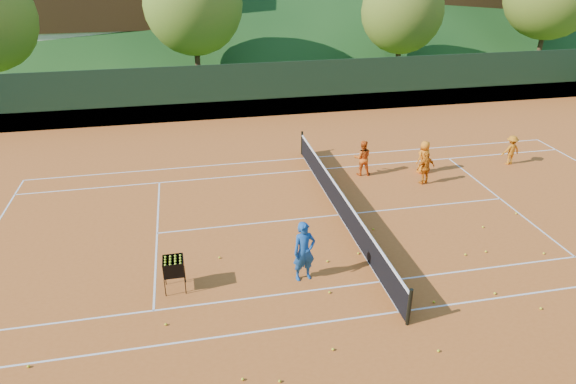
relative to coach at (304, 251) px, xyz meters
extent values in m
plane|color=#32551A|center=(2.14, 3.49, -0.94)|extent=(400.00, 400.00, 0.00)
cube|color=#B1541C|center=(2.14, 3.49, -0.93)|extent=(40.00, 24.00, 0.02)
imported|color=#164A95|center=(0.00, 0.00, 0.00)|extent=(0.73, 0.55, 1.83)
imported|color=orange|center=(4.08, 6.74, -0.16)|extent=(0.83, 0.70, 1.51)
imported|color=orange|center=(6.27, 5.35, -0.22)|extent=(0.87, 0.50, 1.40)
imported|color=orange|center=(6.69, 6.41, -0.21)|extent=(0.81, 0.68, 1.40)
imported|color=orange|center=(10.83, 6.51, -0.26)|extent=(0.88, 0.56, 1.31)
sphere|color=yellow|center=(2.47, -3.58, -0.88)|extent=(0.07, 0.07, 0.07)
sphere|color=yellow|center=(-7.03, -2.13, -0.88)|extent=(0.07, 0.07, 0.07)
sphere|color=yellow|center=(6.70, 1.60, -0.88)|extent=(0.07, 0.07, 0.07)
sphere|color=yellow|center=(7.68, -0.30, -0.88)|extent=(0.07, 0.07, 0.07)
sphere|color=yellow|center=(0.01, -3.02, -0.88)|extent=(0.07, 0.07, 0.07)
sphere|color=yellow|center=(5.23, 0.14, -0.88)|extent=(0.07, 0.07, 0.07)
sphere|color=yellow|center=(1.97, 0.89, -0.88)|extent=(0.07, 0.07, 0.07)
sphere|color=yellow|center=(2.96, 2.22, -0.88)|extent=(0.07, 0.07, 0.07)
sphere|color=yellow|center=(-2.23, -3.51, -0.88)|extent=(0.07, 0.07, 0.07)
sphere|color=yellow|center=(-1.43, -3.73, -0.88)|extent=(0.07, 0.07, 0.07)
sphere|color=yellow|center=(0.54, -0.85, -0.88)|extent=(0.07, 0.07, 0.07)
sphere|color=yellow|center=(3.20, -1.84, -0.88)|extent=(0.07, 0.07, 0.07)
sphere|color=yellow|center=(5.04, -1.83, -0.88)|extent=(0.07, 0.07, 0.07)
sphere|color=yellow|center=(5.96, 0.17, -0.88)|extent=(0.07, 0.07, 0.07)
sphere|color=yellow|center=(-3.93, -1.29, -0.88)|extent=(0.07, 0.07, 0.07)
sphere|color=yellow|center=(8.40, 2.25, -0.88)|extent=(0.07, 0.07, 0.07)
sphere|color=yellow|center=(5.88, -2.67, -0.88)|extent=(0.07, 0.07, 0.07)
sphere|color=yellow|center=(-2.33, 1.53, -0.88)|extent=(0.07, 0.07, 0.07)
sphere|color=yellow|center=(0.90, 0.66, -0.88)|extent=(0.07, 0.07, 0.07)
cube|color=silver|center=(2.14, -2.00, -0.91)|extent=(23.77, 0.06, 0.00)
cube|color=white|center=(2.14, 8.97, -0.91)|extent=(23.77, 0.06, 0.00)
cube|color=silver|center=(2.14, -0.63, -0.91)|extent=(23.77, 0.06, 0.00)
cube|color=white|center=(2.14, 7.60, -0.91)|extent=(23.77, 0.06, 0.00)
cube|color=white|center=(-4.26, 3.49, -0.91)|extent=(0.06, 8.23, 0.00)
cube|color=silver|center=(8.54, 3.49, -0.91)|extent=(0.06, 8.23, 0.00)
cube|color=silver|center=(2.14, 3.49, -0.91)|extent=(12.80, 0.06, 0.00)
cube|color=white|center=(2.14, 3.49, -0.91)|extent=(0.06, 10.97, 0.00)
cube|color=black|center=(2.14, 3.49, -0.47)|extent=(0.03, 11.97, 0.90)
cube|color=white|center=(2.14, 3.49, 0.00)|extent=(0.05, 11.97, 0.06)
cylinder|color=black|center=(2.14, -2.50, -0.37)|extent=(0.10, 0.10, 1.10)
cylinder|color=black|center=(2.14, 9.47, -0.37)|extent=(0.10, 0.10, 1.10)
cube|color=black|center=(2.14, 15.49, 0.58)|extent=(40.00, 0.05, 3.00)
cube|color=#1A5C29|center=(2.14, 15.49, -0.42)|extent=(40.40, 0.05, 1.00)
cylinder|color=black|center=(-3.93, -0.05, -0.64)|extent=(0.02, 0.02, 0.55)
cylinder|color=black|center=(-3.38, -0.05, -0.64)|extent=(0.02, 0.02, 0.55)
cylinder|color=black|center=(-3.93, 0.50, -0.64)|extent=(0.02, 0.02, 0.55)
cylinder|color=black|center=(-3.38, 0.50, -0.64)|extent=(0.02, 0.02, 0.55)
cube|color=black|center=(-3.66, 0.22, -0.37)|extent=(0.55, 0.55, 0.02)
cube|color=black|center=(-3.66, -0.05, -0.14)|extent=(0.55, 0.02, 0.45)
cube|color=black|center=(-3.66, 0.50, -0.14)|extent=(0.55, 0.02, 0.45)
cube|color=black|center=(-3.93, 0.22, -0.14)|extent=(0.02, 0.55, 0.45)
cube|color=black|center=(-3.38, 0.22, -0.14)|extent=(0.02, 0.55, 0.45)
sphere|color=#CCE526|center=(-3.86, 0.02, 0.05)|extent=(0.07, 0.07, 0.07)
sphere|color=#CCE526|center=(-3.86, 0.15, 0.05)|extent=(0.07, 0.07, 0.07)
sphere|color=#CCE526|center=(-3.86, 0.29, 0.05)|extent=(0.07, 0.07, 0.07)
sphere|color=#CCE526|center=(-3.86, 0.43, 0.05)|extent=(0.07, 0.07, 0.07)
sphere|color=#CCE526|center=(-3.73, 0.02, 0.05)|extent=(0.07, 0.07, 0.07)
sphere|color=#CCE526|center=(-3.73, 0.15, 0.05)|extent=(0.07, 0.07, 0.07)
sphere|color=#CCE526|center=(-3.73, 0.29, 0.05)|extent=(0.07, 0.07, 0.07)
sphere|color=#CCE526|center=(-3.73, 0.43, 0.05)|extent=(0.07, 0.07, 0.07)
sphere|color=#CCE526|center=(-3.59, 0.02, 0.05)|extent=(0.07, 0.07, 0.07)
sphere|color=#CCE526|center=(-3.59, 0.15, 0.05)|extent=(0.07, 0.07, 0.07)
sphere|color=#CCE526|center=(-3.59, 0.29, 0.05)|extent=(0.07, 0.07, 0.07)
sphere|color=#CCE526|center=(-3.59, 0.43, 0.05)|extent=(0.07, 0.07, 0.07)
sphere|color=#CCE526|center=(-3.45, 0.02, 0.05)|extent=(0.07, 0.07, 0.07)
sphere|color=#CCE526|center=(-3.45, 0.15, 0.05)|extent=(0.07, 0.07, 0.07)
sphere|color=#CCE526|center=(-3.45, 0.29, 0.05)|extent=(0.07, 0.07, 0.07)
sphere|color=#CCE526|center=(-3.45, 0.43, 0.05)|extent=(0.07, 0.07, 0.07)
cube|color=beige|center=(-7.86, 33.49, 0.50)|extent=(12.00, 9.00, 2.88)
cube|color=beige|center=(8.14, 37.49, 0.32)|extent=(11.00, 8.00, 2.52)
cube|color=beige|center=(22.14, 33.49, 0.41)|extent=(10.00, 8.00, 2.70)
cylinder|color=#3F2819|center=(-1.86, 23.49, 0.50)|extent=(0.36, 0.36, 2.88)
sphere|color=#48761F|center=(-1.86, 23.49, 4.26)|extent=(6.40, 6.40, 6.40)
cylinder|color=#422C1A|center=(12.14, 22.49, 0.32)|extent=(0.36, 0.36, 2.52)
sphere|color=#486A1C|center=(12.14, 22.49, 3.61)|extent=(5.60, 5.60, 5.60)
cylinder|color=#3C2818|center=(24.14, 23.49, 0.59)|extent=(0.36, 0.36, 3.06)
camera|label=1|loc=(-2.95, -12.00, 7.93)|focal=32.00mm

